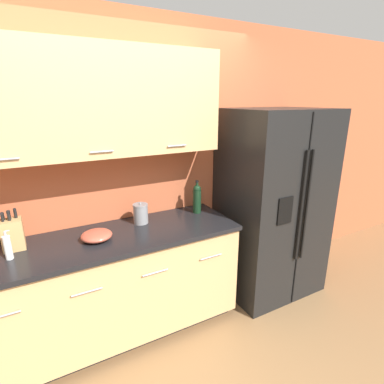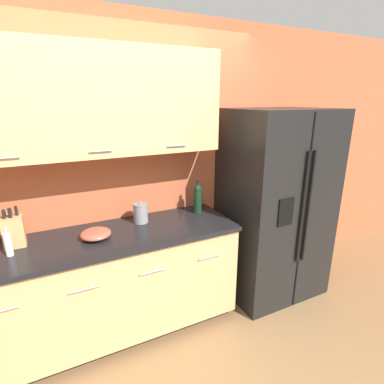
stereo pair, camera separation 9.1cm
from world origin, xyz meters
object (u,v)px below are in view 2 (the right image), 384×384
object	(u,v)px
soap_dispenser	(8,244)
wine_bottle	(198,198)
mixing_bowl	(96,234)
refrigerator	(275,205)
knife_block	(13,231)
steel_canister	(141,213)

from	to	relation	value
soap_dispenser	wine_bottle	bearing A→B (deg)	5.58
wine_bottle	mixing_bowl	distance (m)	0.95
refrigerator	wine_bottle	size ratio (longest dim) A/B	6.02
knife_block	refrigerator	bearing A→B (deg)	-4.41
soap_dispenser	mixing_bowl	size ratio (longest dim) A/B	0.89
knife_block	steel_canister	bearing A→B (deg)	1.17
knife_block	soap_dispenser	distance (m)	0.15
knife_block	mixing_bowl	world-z (taller)	knife_block
soap_dispenser	refrigerator	bearing A→B (deg)	-0.85
knife_block	mixing_bowl	xyz separation A→B (m)	(0.54, -0.13, -0.08)
mixing_bowl	wine_bottle	bearing A→B (deg)	8.43
soap_dispenser	steel_canister	world-z (taller)	soap_dispenser
wine_bottle	soap_dispenser	xyz separation A→B (m)	(-1.50, -0.15, -0.06)
wine_bottle	mixing_bowl	xyz separation A→B (m)	(-0.94, -0.14, -0.10)
wine_bottle	mixing_bowl	world-z (taller)	wine_bottle
refrigerator	mixing_bowl	size ratio (longest dim) A/B	8.12
steel_canister	knife_block	bearing A→B (deg)	-178.83
steel_canister	wine_bottle	bearing A→B (deg)	-1.19
soap_dispenser	mixing_bowl	distance (m)	0.57
knife_block	soap_dispenser	bearing A→B (deg)	-101.50
soap_dispenser	mixing_bowl	bearing A→B (deg)	0.80
refrigerator	wine_bottle	world-z (taller)	refrigerator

